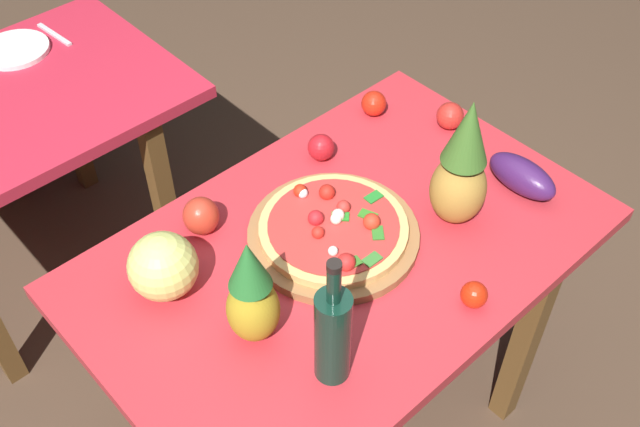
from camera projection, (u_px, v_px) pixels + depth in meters
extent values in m
plane|color=#4C3828|center=(338.00, 402.00, 2.36)|extent=(10.00, 10.00, 0.00)
cube|color=brown|center=(524.00, 345.00, 2.09)|extent=(0.06, 0.06, 0.70)
cube|color=brown|center=(160.00, 332.00, 2.12)|extent=(0.06, 0.06, 0.70)
cube|color=brown|center=(344.00, 208.00, 2.46)|extent=(0.06, 0.06, 0.70)
cube|color=red|center=(343.00, 252.00, 1.84)|extent=(1.28, 0.83, 0.04)
cube|color=brown|center=(164.00, 203.00, 2.48)|extent=(0.06, 0.06, 0.70)
cube|color=brown|center=(68.00, 114.00, 2.81)|extent=(0.06, 0.06, 0.70)
cube|color=#96663B|center=(2.00, 102.00, 3.10)|extent=(0.04, 0.04, 0.41)
cube|color=#96663B|center=(10.00, 151.00, 2.89)|extent=(0.04, 0.04, 0.41)
cylinder|color=#96663B|center=(334.00, 235.00, 1.83)|extent=(0.42, 0.42, 0.02)
cylinder|color=#E7B467|center=(334.00, 228.00, 1.82)|extent=(0.37, 0.37, 0.02)
cylinder|color=red|center=(334.00, 225.00, 1.81)|extent=(0.32, 0.32, 0.00)
sphere|color=red|center=(300.00, 191.00, 1.88)|extent=(0.03, 0.03, 0.03)
sphere|color=red|center=(372.00, 222.00, 1.80)|extent=(0.04, 0.04, 0.04)
sphere|color=red|center=(344.00, 207.00, 1.84)|extent=(0.03, 0.03, 0.03)
sphere|color=red|center=(318.00, 233.00, 1.78)|extent=(0.03, 0.03, 0.03)
sphere|color=red|center=(327.00, 192.00, 1.87)|extent=(0.04, 0.04, 0.04)
sphere|color=red|center=(346.00, 262.00, 1.71)|extent=(0.04, 0.04, 0.04)
sphere|color=red|center=(316.00, 218.00, 1.81)|extent=(0.04, 0.04, 0.04)
cube|color=#258023|center=(340.00, 216.00, 1.82)|extent=(0.05, 0.05, 0.00)
cube|color=#387123|center=(352.00, 263.00, 1.72)|extent=(0.05, 0.04, 0.00)
cube|color=#24812A|center=(374.00, 197.00, 1.87)|extent=(0.05, 0.03, 0.00)
cube|color=#317927|center=(378.00, 233.00, 1.78)|extent=(0.05, 0.05, 0.00)
cube|color=#337F23|center=(369.00, 216.00, 1.82)|extent=(0.04, 0.05, 0.00)
cube|color=#397B30|center=(372.00, 259.00, 1.73)|extent=(0.04, 0.03, 0.00)
sphere|color=white|center=(333.00, 251.00, 1.74)|extent=(0.02, 0.02, 0.02)
sphere|color=white|center=(338.00, 215.00, 1.82)|extent=(0.03, 0.03, 0.03)
sphere|color=white|center=(336.00, 219.00, 1.81)|extent=(0.03, 0.03, 0.03)
sphere|color=white|center=(303.00, 193.00, 1.87)|extent=(0.03, 0.03, 0.03)
cylinder|color=#0F3024|center=(333.00, 337.00, 1.49)|extent=(0.08, 0.08, 0.25)
cylinder|color=#0F3024|center=(334.00, 285.00, 1.37)|extent=(0.03, 0.03, 0.09)
cylinder|color=black|center=(334.00, 266.00, 1.33)|extent=(0.03, 0.03, 0.02)
ellipsoid|color=#AE8336|center=(458.00, 189.00, 1.83)|extent=(0.14, 0.14, 0.19)
cone|color=#3B6926|center=(469.00, 132.00, 1.69)|extent=(0.11, 0.11, 0.17)
ellipsoid|color=#B29322|center=(253.00, 309.00, 1.59)|extent=(0.12, 0.12, 0.17)
cone|color=#27732F|center=(248.00, 265.00, 1.48)|extent=(0.09, 0.09, 0.12)
sphere|color=#D8E173|center=(163.00, 266.00, 1.68)|extent=(0.16, 0.16, 0.16)
ellipsoid|color=red|center=(201.00, 216.00, 1.83)|extent=(0.09, 0.09, 0.10)
ellipsoid|color=#3E1C52|center=(522.00, 176.00, 1.93)|extent=(0.09, 0.20, 0.09)
sphere|color=red|center=(450.00, 116.00, 2.12)|extent=(0.08, 0.08, 0.08)
sphere|color=red|center=(474.00, 295.00, 1.68)|extent=(0.06, 0.06, 0.06)
sphere|color=red|center=(321.00, 147.00, 2.03)|extent=(0.07, 0.07, 0.07)
sphere|color=red|center=(374.00, 103.00, 2.16)|extent=(0.07, 0.07, 0.07)
cylinder|color=white|center=(15.00, 50.00, 2.40)|extent=(0.22, 0.22, 0.02)
cube|color=silver|center=(54.00, 34.00, 2.47)|extent=(0.03, 0.18, 0.01)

